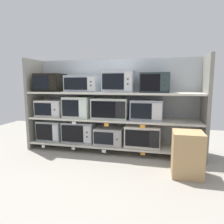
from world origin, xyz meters
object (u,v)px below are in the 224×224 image
(microwave_2, at_px, (110,135))
(microwave_5, at_px, (79,107))
(microwave_3, at_px, (143,135))
(microwave_6, at_px, (110,108))
(microwave_1, at_px, (80,132))
(microwave_7, at_px, (146,110))
(microwave_9, at_px, (83,84))
(microwave_0, at_px, (52,130))
(microwave_10, at_px, (119,82))
(shipping_carton, at_px, (187,154))
(microwave_11, at_px, (155,83))
(microwave_4, at_px, (52,108))
(microwave_8, at_px, (50,83))

(microwave_2, xyz_separation_m, microwave_5, (-0.54, -0.00, 0.46))
(microwave_3, distance_m, microwave_6, 0.67)
(microwave_1, relative_size, microwave_7, 1.12)
(microwave_1, relative_size, microwave_2, 1.18)
(microwave_9, bearing_deg, microwave_0, -179.96)
(microwave_1, relative_size, microwave_10, 1.14)
(microwave_3, xyz_separation_m, shipping_carton, (0.59, -0.66, -0.02))
(microwave_10, bearing_deg, microwave_11, -0.04)
(microwave_11, height_order, shipping_carton, microwave_11)
(microwave_2, height_order, microwave_5, microwave_5)
(microwave_9, bearing_deg, microwave_1, -179.66)
(microwave_5, height_order, microwave_10, microwave_10)
(microwave_4, relative_size, microwave_7, 0.96)
(microwave_10, height_order, microwave_11, microwave_10)
(microwave_4, bearing_deg, microwave_3, -0.00)
(microwave_0, bearing_deg, microwave_10, 0.02)
(microwave_3, relative_size, microwave_5, 1.25)
(microwave_0, distance_m, shipping_carton, 2.27)
(microwave_6, distance_m, microwave_8, 1.13)
(microwave_6, bearing_deg, shipping_carton, -30.70)
(microwave_8, distance_m, microwave_11, 1.74)
(microwave_7, xyz_separation_m, microwave_11, (0.11, -0.00, 0.42))
(microwave_5, bearing_deg, microwave_2, 0.02)
(microwave_1, relative_size, microwave_11, 1.25)
(microwave_4, distance_m, shipping_carton, 2.30)
(microwave_8, xyz_separation_m, microwave_10, (1.19, 0.00, 0.02))
(microwave_2, xyz_separation_m, microwave_3, (0.53, -0.00, 0.03))
(microwave_5, height_order, shipping_carton, microwave_5)
(microwave_1, distance_m, microwave_11, 1.48)
(microwave_10, bearing_deg, microwave_4, -180.00)
(microwave_7, bearing_deg, microwave_4, -180.00)
(microwave_0, bearing_deg, microwave_6, 0.01)
(microwave_1, bearing_deg, microwave_5, 177.67)
(microwave_1, xyz_separation_m, microwave_9, (0.08, 0.00, 0.81))
(microwave_10, relative_size, shipping_carton, 0.88)
(shipping_carton, bearing_deg, microwave_5, 158.33)
(microwave_6, bearing_deg, microwave_9, 179.96)
(microwave_2, xyz_separation_m, microwave_8, (-1.05, -0.00, 0.86))
(microwave_4, height_order, microwave_8, microwave_8)
(microwave_8, relative_size, shipping_carton, 0.82)
(microwave_1, distance_m, microwave_3, 1.07)
(microwave_7, bearing_deg, microwave_5, -179.99)
(microwave_5, relative_size, microwave_9, 0.80)
(microwave_1, relative_size, microwave_9, 0.99)
(microwave_3, bearing_deg, microwave_5, 180.00)
(microwave_11, bearing_deg, microwave_10, 179.96)
(microwave_7, distance_m, shipping_carton, 0.96)
(microwave_4, bearing_deg, shipping_carton, -17.01)
(microwave_2, relative_size, microwave_8, 1.02)
(microwave_11, bearing_deg, microwave_8, 179.99)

